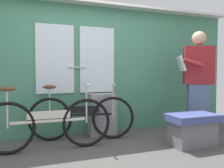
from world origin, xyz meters
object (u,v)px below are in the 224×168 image
Objects in this scene: bench_seat_corner at (192,129)px; trash_bin_by_wall at (102,114)px; bicycle_leaning_behind at (81,117)px; passenger_reading_newspaper at (198,80)px; bicycle_near_door at (48,124)px.

trash_bin_by_wall is at bearing 136.16° from bench_seat_corner.
trash_bin_by_wall is 0.98× the size of bench_seat_corner.
bicycle_leaning_behind is 0.93× the size of passenger_reading_newspaper.
bicycle_near_door reaches higher than bicycle_leaning_behind.
passenger_reading_newspaper is 2.44× the size of bench_seat_corner.
passenger_reading_newspaper reaches higher than bicycle_leaning_behind.
trash_bin_by_wall is 1.42m from bench_seat_corner.
bicycle_near_door is at bearing 25.56° from passenger_reading_newspaper.
passenger_reading_newspaper is at bearing -18.30° from trash_bin_by_wall.
trash_bin_by_wall is at bearing 30.63° from bicycle_near_door.
bench_seat_corner is at bearing -43.84° from trash_bin_by_wall.
bicycle_leaning_behind is 0.42m from trash_bin_by_wall.
bicycle_near_door is at bearing -150.82° from trash_bin_by_wall.
passenger_reading_newspaper is 0.96m from bench_seat_corner.
bicycle_leaning_behind is 2.32× the size of trash_bin_by_wall.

